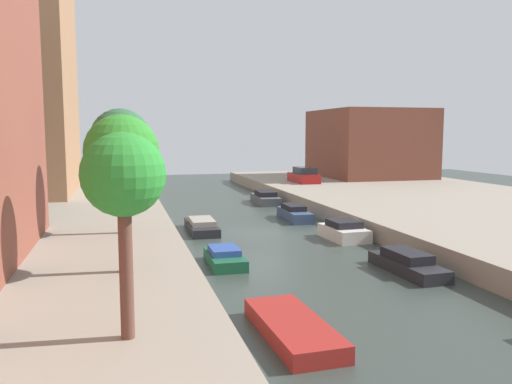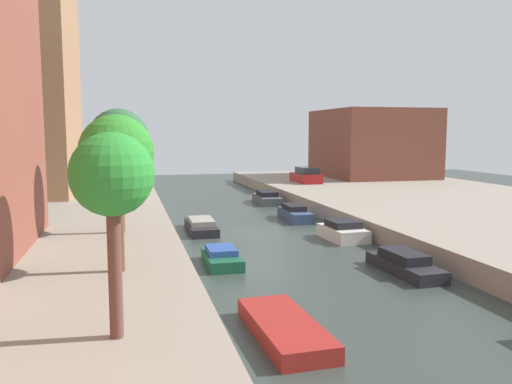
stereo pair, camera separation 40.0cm
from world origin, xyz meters
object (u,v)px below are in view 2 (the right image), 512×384
Objects in this scene: low_block_right at (372,143)px; parked_car at (306,176)px; apartment_tower_far at (2,55)px; street_tree_2 at (119,140)px; moored_boat_left_3 at (201,226)px; moored_boat_right_2 at (343,231)px; moored_boat_right_4 at (267,198)px; moored_boat_left_2 at (222,258)px; street_tree_1 at (116,153)px; moored_boat_right_3 at (295,213)px; moored_boat_right_1 at (404,264)px; street_tree_0 at (112,179)px; moored_boat_left_1 at (285,328)px.

parked_car is (-9.01, -4.77, -2.89)m from low_block_right.
apartment_tower_far is 21.38m from street_tree_2.
parked_car is 20.32m from moored_boat_left_3.
moored_boat_left_3 is at bearing -135.19° from low_block_right.
apartment_tower_far reaches higher than moored_boat_left_3.
moored_boat_right_4 is at bearing 90.63° from moored_boat_right_2.
moored_boat_right_4 is (6.95, 18.03, 0.11)m from moored_boat_left_2.
apartment_tower_far reaches higher than street_tree_1.
moored_boat_right_4 is at bearing 87.59° from moored_boat_right_3.
parked_car is at bearing 78.52° from moored_boat_right_1.
street_tree_0 is 11.20m from moored_boat_left_2.
street_tree_0 is at bearing -74.71° from apartment_tower_far.
parked_car is at bearing 51.56° from street_tree_2.
street_tree_2 is at bearing -126.58° from moored_boat_right_4.
moored_boat_right_4 is (-5.38, -5.81, -1.18)m from parked_car.
moored_boat_left_2 is 0.99× the size of moored_boat_right_2.
moored_boat_right_4 is (6.67, 26.11, 0.18)m from moored_boat_left_1.
street_tree_0 is at bearing -90.00° from street_tree_2.
low_block_right is 45.82m from street_tree_0.
moored_boat_left_2 is (-0.28, 8.08, 0.07)m from moored_boat_left_1.
parked_car is at bearing 67.48° from moored_boat_right_3.
low_block_right is at bearing 11.45° from apartment_tower_far.
moored_boat_right_3 is at bearing 94.35° from moored_boat_right_2.
moored_boat_right_1 is (6.68, -10.66, 0.04)m from moored_boat_left_3.
moored_boat_left_3 is at bearing -126.77° from parked_car.
low_block_right is 30.10m from moored_boat_left_3.
moored_boat_right_2 is (-14.23, -25.08, -4.06)m from low_block_right.
street_tree_0 reaches higher than moored_boat_left_1.
moored_boat_left_3 is at bearing 149.55° from moored_boat_right_2.
moored_boat_left_1 is 8.28m from moored_boat_right_1.
street_tree_2 is at bearing -134.96° from low_block_right.
moored_boat_right_2 is at bearing -85.65° from moored_boat_right_3.
moored_boat_right_1 is at bearing -114.56° from low_block_right.
moored_boat_right_1 is 1.00× the size of moored_boat_right_3.
moored_boat_right_1 is (6.59, 5.02, 0.12)m from moored_boat_left_1.
low_block_right is at bearing 65.44° from moored_boat_right_1.
moored_boat_right_4 reaches higher than moored_boat_left_2.
moored_boat_right_3 is 7.99m from moored_boat_right_4.
moored_boat_right_3 is (10.74, 19.54, -4.18)m from street_tree_0.
moored_boat_right_4 is (11.07, 21.79, -4.50)m from street_tree_1.
moored_boat_right_2 reaches higher than moored_boat_right_4.
moored_boat_right_4 is at bearing 89.78° from moored_boat_right_1.
moored_boat_left_1 is at bearing -119.87° from low_block_right.
apartment_tower_far is 5.14× the size of moored_boat_right_1.
parked_car is 8.00m from moored_boat_right_4.
street_tree_1 is 0.91× the size of street_tree_2.
apartment_tower_far is 3.67× the size of street_tree_2.
street_tree_0 is 5.74m from street_tree_1.
low_block_right is at bearing 27.89° from parked_car.
parked_car reaches higher than moored_boat_left_1.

